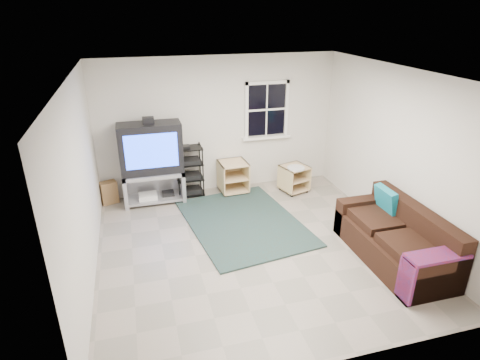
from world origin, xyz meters
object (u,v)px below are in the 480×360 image
object	(u,v)px
tv_unit	(151,157)
side_table_left	(232,175)
sofa	(396,240)
side_table_right	(293,176)
av_rack	(190,174)

from	to	relation	value
tv_unit	side_table_left	xyz separation A→B (m)	(1.53, 0.06, -0.56)
tv_unit	sofa	xyz separation A→B (m)	(3.21, -2.85, -0.58)
side_table_right	sofa	bearing A→B (deg)	-78.68
side_table_left	sofa	world-z (taller)	sofa
side_table_right	tv_unit	bearing A→B (deg)	174.62
av_rack	side_table_left	world-z (taller)	av_rack
av_rack	side_table_left	xyz separation A→B (m)	(0.84, -0.04, -0.11)
tv_unit	side_table_left	distance (m)	1.63
tv_unit	sofa	bearing A→B (deg)	-41.59
tv_unit	av_rack	world-z (taller)	tv_unit
av_rack	sofa	size ratio (longest dim) A/B	0.52
side_table_left	sofa	distance (m)	3.35
sofa	side_table_right	bearing A→B (deg)	101.32
tv_unit	side_table_right	distance (m)	2.76
side_table_right	sofa	size ratio (longest dim) A/B	0.30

